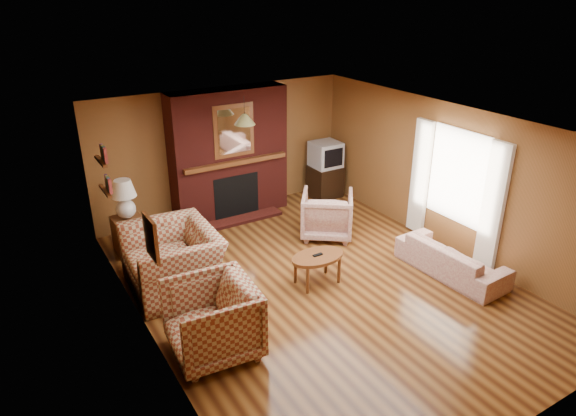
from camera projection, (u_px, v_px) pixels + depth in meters
floor at (319, 284)px, 7.61m from camera, size 6.50×6.50×0.00m
ceiling at (324, 126)px, 6.64m from camera, size 6.50×6.50×0.00m
wall_back at (223, 151)px, 9.67m from camera, size 6.50×0.00×6.50m
wall_front at (528, 336)px, 4.58m from camera, size 6.50×0.00×6.50m
wall_left at (144, 256)px, 5.94m from camera, size 0.00×6.50×6.50m
wall_right at (448, 178)px, 8.31m from camera, size 0.00×6.50×6.50m
fireplace at (229, 155)px, 9.47m from camera, size 2.20×0.82×2.40m
window_right at (455, 186)px, 8.16m from camera, size 0.10×1.85×2.00m
bookshelf at (104, 170)px, 7.27m from camera, size 0.09×0.55×0.71m
botanical_print at (151, 238)px, 5.58m from camera, size 0.05×0.40×0.50m
pendant_light at (245, 119)px, 8.60m from camera, size 0.36×0.36×0.48m
plaid_loveseat at (173, 260)px, 7.36m from camera, size 1.26×1.43×0.90m
plaid_armchair at (212, 320)px, 6.03m from camera, size 1.09×1.07×0.92m
floral_sofa at (452, 259)px, 7.80m from camera, size 0.76×1.76×0.51m
floral_armchair at (327, 214)px, 8.94m from camera, size 1.21×1.22×0.80m
coffee_table at (318, 259)px, 7.49m from camera, size 0.83×0.51×0.48m
side_table at (129, 235)px, 8.40m from camera, size 0.48×0.48×0.62m
table_lamp at (124, 197)px, 8.13m from camera, size 0.40×0.40×0.65m
tv_stand at (325, 181)px, 10.64m from camera, size 0.63×0.58×0.65m
crt_tv at (326, 154)px, 10.40m from camera, size 0.56×0.56×0.51m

